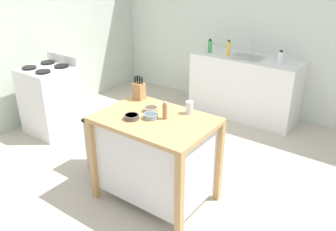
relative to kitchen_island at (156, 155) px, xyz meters
name	(u,v)px	position (x,y,z in m)	size (l,w,h in m)	color
ground_plane	(168,192)	(0.04, 0.13, -0.49)	(6.26, 6.26, 0.00)	#BCB29E
wall_back	(273,26)	(0.04, 2.68, 0.81)	(5.26, 0.10, 2.60)	silver
wall_left	(61,22)	(-2.59, 1.11, 0.81)	(0.10, 3.14, 2.60)	beige
kitchen_island	(156,155)	(0.00, 0.00, 0.00)	(1.06, 0.74, 0.88)	tan
knife_block	(139,90)	(-0.41, 0.27, 0.48)	(0.11, 0.09, 0.25)	#AD7F4C
bowl_ceramic_wide	(151,109)	(-0.12, 0.10, 0.41)	(0.14, 0.14, 0.04)	tan
bowl_stoneware_deep	(151,116)	(-0.03, -0.03, 0.41)	(0.13, 0.13, 0.05)	gray
bowl_ceramic_small	(132,117)	(-0.16, -0.14, 0.41)	(0.14, 0.14, 0.04)	#564C47
drinking_cup	(189,108)	(0.20, 0.26, 0.45)	(0.07, 0.07, 0.12)	silver
pepper_grinder	(165,111)	(0.08, 0.04, 0.47)	(0.04, 0.04, 0.17)	#9E7042
trash_bin	(105,144)	(-0.77, 0.08, -0.18)	(0.36, 0.28, 0.63)	#B7B2A8
sink_counter	(245,87)	(-0.15, 2.33, -0.04)	(1.54, 0.60, 0.89)	silver
sink_faucet	(252,47)	(-0.15, 2.47, 0.51)	(0.02, 0.02, 0.22)	#B7BCC1
bottle_hand_soap	(228,48)	(-0.41, 2.24, 0.50)	(0.05, 0.05, 0.22)	yellow
bottle_spray_cleaner	(210,46)	(-0.70, 2.23, 0.49)	(0.06, 0.06, 0.20)	green
bottle_dish_soap	(280,58)	(0.33, 2.28, 0.48)	(0.07, 0.07, 0.18)	white
stove	(51,99)	(-2.04, 0.35, -0.04)	(0.60, 0.60, 1.01)	white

